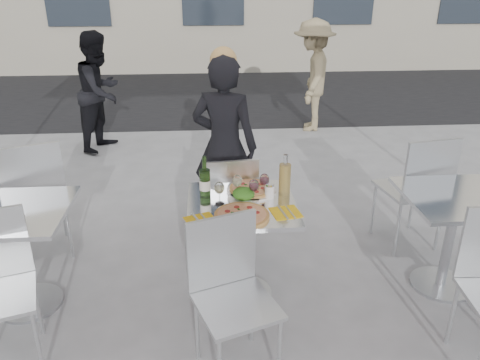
{
  "coord_description": "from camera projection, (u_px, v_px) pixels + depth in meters",
  "views": [
    {
      "loc": [
        -0.22,
        -2.79,
        2.14
      ],
      "look_at": [
        0.0,
        0.15,
        0.85
      ],
      "focal_mm": 35.0,
      "sensor_mm": 36.0,
      "label": 1
    }
  ],
  "objects": [
    {
      "name": "napkin_left",
      "position": [
        201.0,
        220.0,
        2.89
      ],
      "size": [
        0.23,
        0.23,
        0.01
      ],
      "rotation": [
        0.0,
        0.0,
        0.37
      ],
      "color": "yellow",
      "rests_on": "main_table"
    },
    {
      "name": "wineglass_white_a",
      "position": [
        219.0,
        189.0,
        3.07
      ],
      "size": [
        0.07,
        0.07,
        0.16
      ],
      "color": "white",
      "rests_on": "main_table"
    },
    {
      "name": "chair_far",
      "position": [
        229.0,
        201.0,
        3.62
      ],
      "size": [
        0.46,
        0.47,
        0.91
      ],
      "rotation": [
        0.0,
        0.0,
        3.24
      ],
      "color": "silver",
      "rests_on": "ground"
    },
    {
      "name": "salad_plate",
      "position": [
        244.0,
        195.0,
        3.15
      ],
      "size": [
        0.22,
        0.22,
        0.09
      ],
      "color": "white",
      "rests_on": "main_table"
    },
    {
      "name": "pizza_near",
      "position": [
        242.0,
        215.0,
        2.94
      ],
      "size": [
        0.35,
        0.35,
        0.02
      ],
      "color": "tan",
      "rests_on": "main_table"
    },
    {
      "name": "main_table",
      "position": [
        242.0,
        230.0,
        3.21
      ],
      "size": [
        0.72,
        0.72,
        0.75
      ],
      "color": "#B7BABF",
      "rests_on": "ground"
    },
    {
      "name": "ground",
      "position": [
        241.0,
        294.0,
        3.42
      ],
      "size": [
        80.0,
        80.0,
        0.0
      ],
      "primitive_type": "plane",
      "color": "gray"
    },
    {
      "name": "sugar_shaker",
      "position": [
        270.0,
        191.0,
        3.17
      ],
      "size": [
        0.06,
        0.06,
        0.11
      ],
      "color": "white",
      "rests_on": "main_table"
    },
    {
      "name": "wineglass_red_b",
      "position": [
        264.0,
        180.0,
        3.19
      ],
      "size": [
        0.07,
        0.07,
        0.16
      ],
      "color": "white",
      "rests_on": "main_table"
    },
    {
      "name": "chair_near",
      "position": [
        230.0,
        284.0,
        2.64
      ],
      "size": [
        0.54,
        0.55,
        0.92
      ],
      "rotation": [
        0.0,
        0.0,
        0.35
      ],
      "color": "silver",
      "rests_on": "ground"
    },
    {
      "name": "napkin_right",
      "position": [
        286.0,
        212.0,
        2.99
      ],
      "size": [
        0.21,
        0.21,
        0.01
      ],
      "rotation": [
        0.0,
        0.0,
        0.18
      ],
      "color": "yellow",
      "rests_on": "main_table"
    },
    {
      "name": "side_table_right",
      "position": [
        453.0,
        222.0,
        3.31
      ],
      "size": [
        0.72,
        0.72,
        0.75
      ],
      "color": "#B7BABF",
      "rests_on": "ground"
    },
    {
      "name": "carafe",
      "position": [
        285.0,
        178.0,
        3.2
      ],
      "size": [
        0.08,
        0.08,
        0.29
      ],
      "color": "tan",
      "rests_on": "main_table"
    },
    {
      "name": "pizza_far",
      "position": [
        251.0,
        189.0,
        3.28
      ],
      "size": [
        0.35,
        0.35,
        0.03
      ],
      "color": "white",
      "rests_on": "main_table"
    },
    {
      "name": "woman_diner",
      "position": [
        225.0,
        146.0,
        4.04
      ],
      "size": [
        0.67,
        0.54,
        1.58
      ],
      "primitive_type": "imported",
      "rotation": [
        0.0,
        0.0,
        2.81
      ],
      "color": "black",
      "rests_on": "ground"
    },
    {
      "name": "wine_bottle",
      "position": [
        205.0,
        182.0,
        3.16
      ],
      "size": [
        0.07,
        0.08,
        0.29
      ],
      "color": "#2F531F",
      "rests_on": "main_table"
    },
    {
      "name": "pedestrian_a",
      "position": [
        100.0,
        92.0,
        6.05
      ],
      "size": [
        0.8,
        0.9,
        1.53
      ],
      "primitive_type": "imported",
      "rotation": [
        0.0,
        0.0,
        1.21
      ],
      "color": "black",
      "rests_on": "ground"
    },
    {
      "name": "side_chair_lfar",
      "position": [
        34.0,
        191.0,
        3.63
      ],
      "size": [
        0.61,
        0.61,
        1.02
      ],
      "rotation": [
        0.0,
        0.0,
        3.53
      ],
      "color": "silver",
      "rests_on": "ground"
    },
    {
      "name": "side_table_left",
      "position": [
        17.0,
        238.0,
        3.1
      ],
      "size": [
        0.72,
        0.72,
        0.75
      ],
      "color": "#B7BABF",
      "rests_on": "ground"
    },
    {
      "name": "side_chair_rfar",
      "position": [
        419.0,
        184.0,
        3.78
      ],
      "size": [
        0.53,
        0.54,
        1.01
      ],
      "rotation": [
        0.0,
        0.0,
        3.32
      ],
      "color": "silver",
      "rests_on": "ground"
    },
    {
      "name": "street_asphalt",
      "position": [
        217.0,
        92.0,
        9.36
      ],
      "size": [
        24.0,
        5.0,
        0.0
      ],
      "primitive_type": "cube",
      "color": "black",
      "rests_on": "ground"
    },
    {
      "name": "wineglass_white_b",
      "position": [
        237.0,
        182.0,
        3.17
      ],
      "size": [
        0.07,
        0.07,
        0.16
      ],
      "color": "white",
      "rests_on": "main_table"
    },
    {
      "name": "wineglass_red_a",
      "position": [
        254.0,
        186.0,
        3.1
      ],
      "size": [
        0.07,
        0.07,
        0.16
      ],
      "color": "white",
      "rests_on": "main_table"
    },
    {
      "name": "pedestrian_b",
      "position": [
        312.0,
        76.0,
        6.82
      ],
      "size": [
        0.82,
        1.15,
        1.6
      ],
      "primitive_type": "imported",
      "rotation": [
        0.0,
        0.0,
        4.47
      ],
      "color": "#958460",
      "rests_on": "ground"
    }
  ]
}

